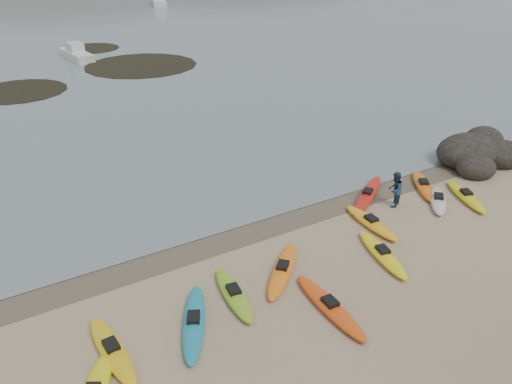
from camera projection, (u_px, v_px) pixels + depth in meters
ground at (256, 222)px, 21.80m from camera, size 600.00×600.00×0.00m
wet_sand at (260, 225)px, 21.56m from camera, size 60.00×60.00×0.00m
kayaks at (328, 253)px, 19.41m from camera, size 20.40×8.90×0.34m
person_east at (395, 190)px, 22.75m from camera, size 1.03×0.95×1.69m
rock_cluster at (478, 157)px, 27.59m from camera, size 5.44×4.02×1.92m
kelp_mats at (102, 68)px, 47.09m from camera, size 20.55×20.98×0.04m
far_hills at (87, 13)px, 194.91m from camera, size 550.00×135.00×80.00m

